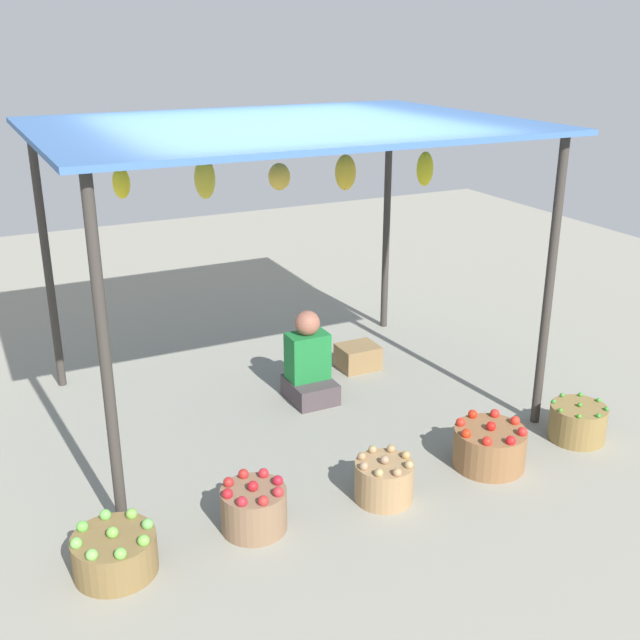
# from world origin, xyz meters

# --- Properties ---
(ground_plane) EXTENTS (14.00, 14.00, 0.00)m
(ground_plane) POSITION_xyz_m (0.00, 0.00, 0.00)
(ground_plane) COLOR gray
(market_stall_structure) EXTENTS (3.59, 2.67, 2.29)m
(market_stall_structure) POSITION_xyz_m (0.00, 0.00, 2.14)
(market_stall_structure) COLOR #38332D
(market_stall_structure) RESTS_ON ground
(vendor_person) EXTENTS (0.36, 0.44, 0.78)m
(vendor_person) POSITION_xyz_m (0.20, -0.01, 0.30)
(vendor_person) COLOR #443A3D
(vendor_person) RESTS_ON ground
(basket_green_apples) EXTENTS (0.48, 0.48, 0.30)m
(basket_green_apples) POSITION_xyz_m (-1.77, -1.55, 0.13)
(basket_green_apples) COLOR brown
(basket_green_apples) RESTS_ON ground
(basket_red_apples) EXTENTS (0.41, 0.41, 0.34)m
(basket_red_apples) POSITION_xyz_m (-0.90, -1.52, 0.15)
(basket_red_apples) COLOR #806146
(basket_red_apples) RESTS_ON ground
(basket_potatoes) EXTENTS (0.39, 0.39, 0.32)m
(basket_potatoes) POSITION_xyz_m (0.00, -1.59, 0.14)
(basket_potatoes) COLOR #9B7850
(basket_potatoes) RESTS_ON ground
(basket_red_tomatoes) EXTENTS (0.51, 0.51, 0.35)m
(basket_red_tomatoes) POSITION_xyz_m (0.89, -1.56, 0.15)
(basket_red_tomatoes) COLOR brown
(basket_red_tomatoes) RESTS_ON ground
(basket_green_chilies) EXTENTS (0.42, 0.42, 0.30)m
(basket_green_chilies) POSITION_xyz_m (1.74, -1.54, 0.14)
(basket_green_chilies) COLOR olive
(basket_green_chilies) RESTS_ON ground
(wooden_crate_near_vendor) EXTENTS (0.36, 0.30, 0.22)m
(wooden_crate_near_vendor) POSITION_xyz_m (0.87, 0.35, 0.11)
(wooden_crate_near_vendor) COLOR olive
(wooden_crate_near_vendor) RESTS_ON ground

